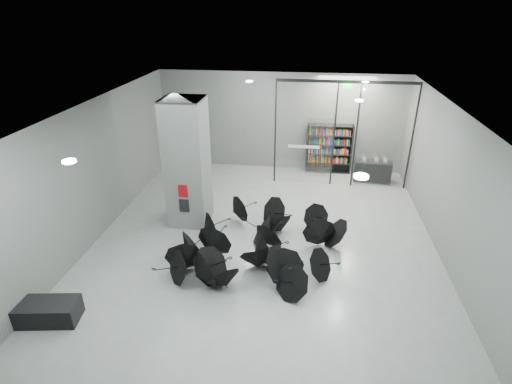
# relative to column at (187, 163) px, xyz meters

# --- Properties ---
(room) EXTENTS (14.00, 14.02, 4.01)m
(room) POSITION_rel_column_xyz_m (2.50, -2.00, 0.84)
(room) COLOR gray
(room) RESTS_ON ground
(column) EXTENTS (1.20, 1.20, 4.00)m
(column) POSITION_rel_column_xyz_m (0.00, 0.00, 0.00)
(column) COLOR slate
(column) RESTS_ON ground
(fire_cabinet) EXTENTS (0.28, 0.04, 0.38)m
(fire_cabinet) POSITION_rel_column_xyz_m (0.00, -0.62, -0.65)
(fire_cabinet) COLOR #A50A07
(fire_cabinet) RESTS_ON column
(info_panel) EXTENTS (0.30, 0.03, 0.42)m
(info_panel) POSITION_rel_column_xyz_m (0.00, -0.62, -1.15)
(info_panel) COLOR black
(info_panel) RESTS_ON column
(exit_sign) EXTENTS (0.30, 0.06, 0.15)m
(exit_sign) POSITION_rel_column_xyz_m (4.90, 3.30, 1.82)
(exit_sign) COLOR #0CE533
(exit_sign) RESTS_ON room
(glass_partition) EXTENTS (5.06, 0.08, 4.00)m
(glass_partition) POSITION_rel_column_xyz_m (4.89, 3.50, 0.18)
(glass_partition) COLOR silver
(glass_partition) RESTS_ON ground
(bench) EXTENTS (1.61, 0.88, 0.49)m
(bench) POSITION_rel_column_xyz_m (-2.00, -4.86, -1.75)
(bench) COLOR black
(bench) RESTS_ON ground
(bookshelf) EXTENTS (1.85, 0.42, 2.03)m
(bookshelf) POSITION_rel_column_xyz_m (4.53, 4.75, -0.99)
(bookshelf) COLOR black
(bookshelf) RESTS_ON ground
(shop_counter) EXTENTS (1.45, 0.69, 0.84)m
(shop_counter) POSITION_rel_column_xyz_m (6.25, 4.00, -1.58)
(shop_counter) COLOR black
(shop_counter) RESTS_ON ground
(umbrella_cluster) EXTENTS (5.45, 4.70, 1.30)m
(umbrella_cluster) POSITION_rel_column_xyz_m (2.33, -1.97, -1.70)
(umbrella_cluster) COLOR black
(umbrella_cluster) RESTS_ON ground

